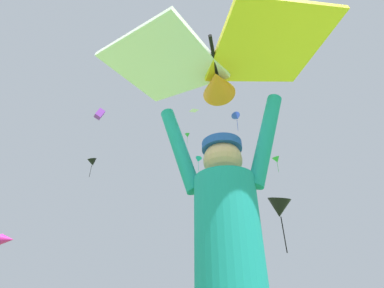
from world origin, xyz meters
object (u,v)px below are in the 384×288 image
held_stunt_kite (215,64)px  distant_kite_purple_overhead_distant (100,114)px  distant_kite_teal_mid_right (198,160)px  distant_kite_blue_low_left (237,117)px  kite_flyer_person (230,264)px  distant_kite_black_far_center (92,162)px  distant_kite_white_mid_left (194,110)px  marker_flag (3,247)px  distant_kite_green_high_right (277,160)px  distant_kite_black_low_right (279,208)px  distant_kite_green_high_left (187,135)px

held_stunt_kite → distant_kite_purple_overhead_distant: size_ratio=1.15×
held_stunt_kite → distant_kite_teal_mid_right: bearing=82.8°
distant_kite_blue_low_left → distant_kite_teal_mid_right: bearing=102.9°
kite_flyer_person → distant_kite_blue_low_left: distant_kite_blue_low_left is taller
held_stunt_kite → distant_kite_black_far_center: bearing=109.1°
distant_kite_white_mid_left → marker_flag: (-5.98, -14.78, -16.09)m
distant_kite_black_far_center → distant_kite_blue_low_left: 15.72m
kite_flyer_person → distant_kite_green_high_right: bearing=63.4°
marker_flag → distant_kite_black_low_right: bearing=32.9°
distant_kite_black_low_right → distant_kite_purple_overhead_distant: distant_kite_purple_overhead_distant is taller
distant_kite_black_low_right → held_stunt_kite: bearing=-115.7°
distant_kite_green_high_left → distant_kite_black_far_center: (-8.75, -12.01, -10.98)m
distant_kite_green_high_right → distant_kite_blue_low_left: 7.82m
distant_kite_white_mid_left → distant_kite_black_low_right: bearing=-68.5°
held_stunt_kite → distant_kite_white_mid_left: (2.10, 20.15, 15.70)m
distant_kite_white_mid_left → distant_kite_black_far_center: distant_kite_white_mid_left is taller
distant_kite_teal_mid_right → distant_kite_blue_low_left: 12.39m
distant_kite_green_high_right → distant_kite_white_mid_left: 9.72m
distant_kite_teal_mid_right → marker_flag: bearing=-106.1°
kite_flyer_person → distant_kite_black_low_right: 13.28m
distant_kite_black_far_center → kite_flyer_person: bearing=-70.8°
distant_kite_black_far_center → distant_kite_white_mid_left: bearing=10.0°
distant_kite_green_high_left → distant_kite_blue_low_left: size_ratio=0.69×
distant_kite_blue_low_left → distant_kite_green_high_left: bearing=116.8°
kite_flyer_person → marker_flag: marker_flag is taller
kite_flyer_person → distant_kite_black_far_center: bearing=109.2°
distant_kite_black_far_center → distant_kite_teal_mid_right: bearing=54.3°
distant_kite_purple_overhead_distant → distant_kite_green_high_left: bearing=17.1°
kite_flyer_person → distant_kite_white_mid_left: 26.40m
distant_kite_green_high_left → marker_flag: 32.68m
distant_kite_purple_overhead_distant → distant_kite_blue_low_left: bearing=-18.9°
distant_kite_teal_mid_right → distant_kite_purple_overhead_distant: 15.33m
distant_kite_black_far_center → distant_kite_teal_mid_right: size_ratio=0.76×
held_stunt_kite → distant_kite_black_far_center: 21.44m
distant_kite_black_low_right → distant_kite_purple_overhead_distant: size_ratio=1.92×
distant_kite_black_low_right → distant_kite_blue_low_left: size_ratio=1.16×
distant_kite_white_mid_left → distant_kite_purple_overhead_distant: distant_kite_purple_overhead_distant is taller
held_stunt_kite → marker_flag: (-3.88, 5.37, -0.38)m
distant_kite_green_high_left → distant_kite_white_mid_left: size_ratio=1.70×
distant_kite_white_mid_left → distant_kite_teal_mid_right: 13.53m
kite_flyer_person → distant_kite_black_far_center: distant_kite_black_far_center is taller
distant_kite_green_high_right → distant_kite_teal_mid_right: 17.72m
distant_kite_purple_overhead_distant → marker_flag: bearing=-75.6°
kite_flyer_person → distant_kite_green_high_left: (2.29, 30.59, 20.69)m
kite_flyer_person → distant_kite_green_high_right: size_ratio=1.24×
kite_flyer_person → distant_kite_blue_low_left: bearing=71.9°
held_stunt_kite → distant_kite_black_low_right: size_ratio=0.60×
distant_kite_black_far_center → marker_flag: bearing=-79.1°
distant_kite_teal_mid_right → distant_kite_purple_overhead_distant: size_ratio=1.56×
distant_kite_green_high_right → kite_flyer_person: bearing=-116.6°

